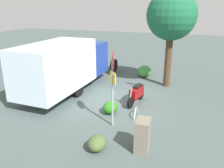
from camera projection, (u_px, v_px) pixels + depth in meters
ground_plane at (124, 100)px, 11.79m from camera, size 60.00×60.00×0.00m
box_truck_near at (67, 63)px, 12.68m from camera, size 8.48×2.41×2.77m
motorcycle at (136, 93)px, 11.29m from camera, size 1.80×0.62×1.20m
stop_sign at (113, 77)px, 8.71m from camera, size 0.71×0.33×3.00m
street_tree at (172, 16)px, 12.63m from camera, size 2.72×2.72×5.39m
utility_cabinet at (143, 135)px, 7.57m from camera, size 0.67×0.47×1.11m
bike_rack_hoop at (136, 116)px, 10.08m from camera, size 0.85×0.14×0.85m
shrub_near_sign at (97, 143)px, 7.68m from camera, size 0.75×0.61×0.51m
shrub_mid_verge at (144, 71)px, 15.57m from camera, size 1.09×0.89×0.74m
shrub_by_tree at (110, 107)px, 10.33m from camera, size 0.78×0.64×0.53m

